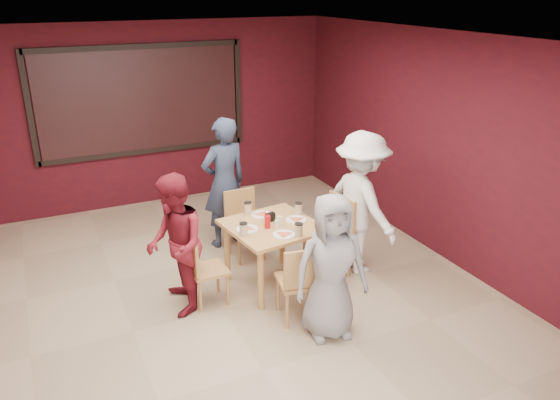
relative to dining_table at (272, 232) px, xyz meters
name	(u,v)px	position (x,y,z in m)	size (l,w,h in m)	color
floor	(222,309)	(-0.72, -0.26, -0.67)	(7.00, 7.00, 0.00)	tan
window_blinds	(141,101)	(-0.72, 3.19, 0.98)	(3.00, 0.02, 1.50)	black
dining_table	(272,232)	(0.00, 0.00, 0.00)	(1.08, 1.08, 0.91)	#B38F49
chair_front	(301,279)	(-0.05, -0.81, -0.17)	(0.49, 0.49, 0.88)	tan
chair_back	(243,220)	(-0.02, 0.85, -0.18)	(0.43, 0.43, 0.87)	tan
chair_left	(202,267)	(-0.86, -0.06, -0.22)	(0.39, 0.39, 0.80)	tan
chair_right	(333,231)	(0.77, -0.05, -0.12)	(0.53, 0.53, 0.97)	tan
diner_front	(331,267)	(0.12, -1.12, 0.08)	(0.73, 0.48, 1.49)	gray
diner_back	(224,183)	(-0.12, 1.25, 0.20)	(0.64, 0.42, 1.75)	#2B364D
diner_left	(175,245)	(-1.13, -0.05, 0.09)	(0.74, 0.58, 1.53)	maroon
diner_right	(361,203)	(1.11, -0.10, 0.20)	(1.12, 0.65, 1.74)	white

